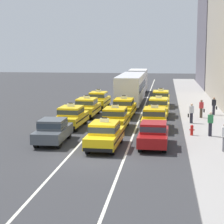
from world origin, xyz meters
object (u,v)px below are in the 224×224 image
object	(u,v)px
pedestrian_near_crosswalk	(201,109)
pedestrian_by_storefront	(210,124)
taxi_left_second	(71,116)
taxi_right_fourth	(161,98)
taxi_center_nearest	(105,134)
bus_center_fourth	(131,87)
taxi_left_third	(87,107)
pedestrian_trailing	(191,113)
sedan_left_nearest	(53,130)
taxi_center_third	(124,107)
taxi_right_second	(154,118)
box_truck_center_fifth	(138,80)
taxi_right_third	(159,107)
pedestrian_mid_block	(214,106)
sedan_right_nearest	(154,134)
taxi_left_fourth	(99,99)
fire_hydrant	(192,130)
taxi_center_second	(115,118)

from	to	relation	value
pedestrian_near_crosswalk	pedestrian_by_storefront	xyz separation A→B (m)	(-0.02, -7.67, 0.07)
taxi_left_second	taxi_right_fourth	bearing A→B (deg)	62.35
taxi_center_nearest	bus_center_fourth	bearing A→B (deg)	90.41
taxi_left_third	bus_center_fourth	distance (m)	9.83
pedestrian_trailing	sedan_left_nearest	bearing A→B (deg)	-140.52
taxi_center_third	taxi_right_second	size ratio (longest dim) A/B	1.00
box_truck_center_fifth	sedan_left_nearest	bearing A→B (deg)	-96.52
bus_center_fourth	pedestrian_trailing	xyz separation A→B (m)	(5.88, -12.30, -0.87)
taxi_right_third	pedestrian_mid_block	distance (m)	4.97
pedestrian_near_crosswalk	sedan_left_nearest	bearing A→B (deg)	-134.63
sedan_right_nearest	pedestrian_mid_block	distance (m)	13.40
sedan_right_nearest	sedan_left_nearest	bearing A→B (deg)	177.63
taxi_right_fourth	pedestrian_near_crosswalk	world-z (taller)	taxi_right_fourth
taxi_center_nearest	taxi_right_second	size ratio (longest dim) A/B	1.01
taxi_left_second	taxi_left_fourth	world-z (taller)	same
sedan_left_nearest	taxi_left_third	world-z (taller)	taxi_left_third
fire_hydrant	taxi_left_third	bearing A→B (deg)	138.58
taxi_center_third	sedan_right_nearest	size ratio (longest dim) A/B	1.06
taxi_right_fourth	pedestrian_mid_block	distance (m)	7.73
taxi_center_second	taxi_right_second	bearing A→B (deg)	6.18
taxi_left_second	taxi_center_third	bearing A→B (deg)	57.45
sedan_left_nearest	taxi_right_fourth	xyz separation A→B (m)	(6.71, 18.17, 0.03)
taxi_center_second	taxi_right_second	distance (m)	2.98
sedan_left_nearest	pedestrian_trailing	distance (m)	12.04
taxi_left_fourth	sedan_right_nearest	bearing A→B (deg)	-69.52
taxi_center_nearest	taxi_center_third	xyz separation A→B (m)	(-0.03, 11.92, 0.00)
sedan_right_nearest	taxi_right_second	distance (m)	5.69
sedan_left_nearest	box_truck_center_fifth	bearing A→B (deg)	83.48
taxi_center_third	taxi_left_fourth	bearing A→B (deg)	120.62
taxi_left_third	taxi_center_third	size ratio (longest dim) A/B	1.00
taxi_center_second	bus_center_fourth	world-z (taller)	bus_center_fourth
pedestrian_mid_block	box_truck_center_fifth	bearing A→B (deg)	113.57
taxi_right_second	sedan_right_nearest	bearing A→B (deg)	-88.91
taxi_left_third	sedan_right_nearest	world-z (taller)	taxi_left_third
sedan_right_nearest	taxi_right_fourth	size ratio (longest dim) A/B	0.95
box_truck_center_fifth	pedestrian_by_storefront	size ratio (longest dim) A/B	4.14
taxi_left_second	taxi_left_fourth	xyz separation A→B (m)	(0.37, 10.89, 0.00)
sedan_left_nearest	taxi_center_third	size ratio (longest dim) A/B	0.94
taxi_left_second	taxi_left_fourth	size ratio (longest dim) A/B	1.00
taxi_left_fourth	taxi_right_second	bearing A→B (deg)	-60.76
taxi_center_nearest	sedan_left_nearest	bearing A→B (deg)	163.84
taxi_left_fourth	taxi_center_nearest	bearing A→B (deg)	-79.50
pedestrian_mid_block	taxi_right_third	bearing A→B (deg)	-174.82
taxi_center_second	sedan_right_nearest	bearing A→B (deg)	-60.24
taxi_center_nearest	box_truck_center_fifth	xyz separation A→B (m)	(-0.06, 31.65, 0.90)
taxi_left_fourth	box_truck_center_fifth	bearing A→B (deg)	77.69
bus_center_fourth	pedestrian_trailing	size ratio (longest dim) A/B	7.02
taxi_right_second	taxi_right_third	xyz separation A→B (m)	(0.19, 6.28, 0.00)
taxi_left_second	box_truck_center_fifth	distance (m)	25.53
taxi_center_nearest	taxi_right_third	distance (m)	13.09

